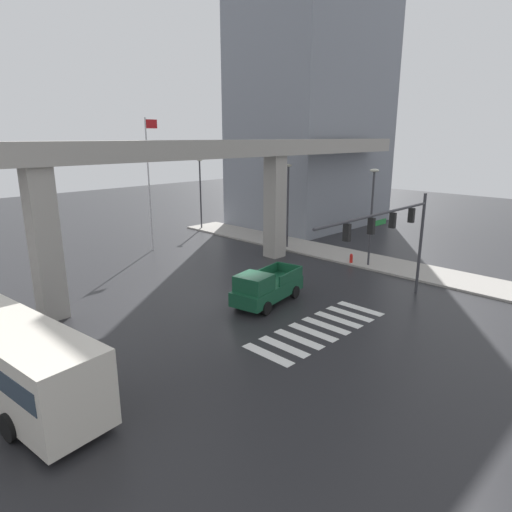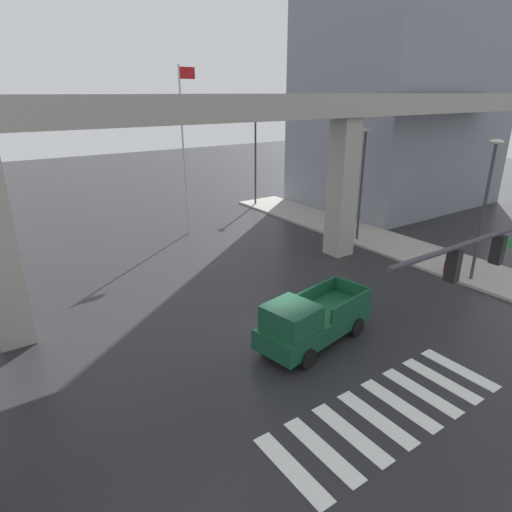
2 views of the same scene
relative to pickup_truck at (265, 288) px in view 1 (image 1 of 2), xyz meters
name	(u,v)px [view 1 (image 1 of 2)]	position (x,y,z in m)	size (l,w,h in m)	color
ground_plane	(245,302)	(-0.56, 1.12, -0.99)	(120.00, 120.00, 0.00)	#232326
crosswalk_stripes	(319,329)	(-0.56, -4.33, -0.98)	(8.25, 2.80, 0.01)	silver
elevated_overpass	(182,165)	(-0.56, 6.82, 6.71)	(49.64, 1.81, 9.22)	#9E9991
office_building	(314,61)	(22.01, 14.01, 16.03)	(15.58, 11.46, 34.04)	gray
sidewalk_east	(340,255)	(12.22, 3.12, -0.91)	(4.00, 36.00, 0.15)	#9E9991
pickup_truck	(265,288)	(0.00, 0.00, 0.00)	(5.36, 2.79, 2.08)	#14472D
city_bus	(3,350)	(-13.52, 0.72, 0.73)	(3.71, 11.01, 2.99)	beige
traffic_signal_mast	(393,227)	(4.50, -5.32, 3.69)	(10.89, 0.32, 6.20)	#38383D
street_lamp_near_corner	(372,206)	(11.02, -0.20, 3.57)	(0.44, 0.70, 7.24)	#38383D
street_lamp_mid_block	(288,196)	(11.02, 7.81, 3.57)	(0.44, 0.70, 7.24)	#38383D
street_lamp_far_north	(200,186)	(11.02, 19.67, 3.57)	(0.44, 0.70, 7.24)	#38383D
fire_hydrant	(351,259)	(10.62, 1.03, -0.56)	(0.24, 0.24, 0.85)	red
flagpole	(149,176)	(2.60, 15.69, 5.28)	(1.16, 0.12, 10.92)	silver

